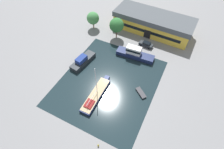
% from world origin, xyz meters
% --- Properties ---
extents(ground_plane, '(440.00, 440.00, 0.00)m').
position_xyz_m(ground_plane, '(0.00, 0.00, 0.00)').
color(ground_plane, slate).
extents(water_canal, '(25.98, 30.40, 0.01)m').
position_xyz_m(water_canal, '(0.00, 0.00, 0.00)').
color(water_canal, '#19282D').
rests_on(water_canal, ground).
extents(warehouse_building, '(28.16, 11.30, 6.36)m').
position_xyz_m(warehouse_building, '(3.19, 28.66, 3.22)').
color(warehouse_building, gold).
rests_on(warehouse_building, ground).
extents(quay_tree_near_building, '(4.89, 4.89, 7.45)m').
position_xyz_m(quay_tree_near_building, '(-6.78, 19.19, 4.99)').
color(quay_tree_near_building, brown).
rests_on(quay_tree_near_building, ground).
extents(quay_tree_by_water, '(4.47, 4.47, 6.29)m').
position_xyz_m(quay_tree_by_water, '(-16.84, 20.43, 4.04)').
color(quay_tree_by_water, brown).
rests_on(quay_tree_by_water, ground).
extents(parked_car, '(4.88, 2.29, 1.71)m').
position_xyz_m(parked_car, '(4.25, 19.36, 0.86)').
color(parked_car, '#1E2328').
rests_on(parked_car, ground).
extents(sailboat_moored, '(3.07, 13.02, 10.22)m').
position_xyz_m(sailboat_moored, '(-0.82, -5.55, 0.56)').
color(sailboat_moored, '#19234C').
rests_on(sailboat_moored, water_canal).
extents(motor_cruiser, '(12.28, 3.81, 3.80)m').
position_xyz_m(motor_cruiser, '(2.68, 12.90, 1.36)').
color(motor_cruiser, '#19234C').
rests_on(motor_cruiser, water_canal).
extents(small_dinghy, '(3.72, 3.34, 0.52)m').
position_xyz_m(small_dinghy, '(9.57, 0.60, 0.27)').
color(small_dinghy, '#23282D').
rests_on(small_dinghy, water_canal).
extents(cabin_boat, '(4.08, 9.30, 2.70)m').
position_xyz_m(cabin_boat, '(-10.54, 3.14, 0.98)').
color(cabin_boat, '#23282D').
rests_on(cabin_boat, water_canal).
extents(mooring_bollard, '(0.34, 0.34, 0.71)m').
position_xyz_m(mooring_bollard, '(6.11, -16.57, 0.37)').
color(mooring_bollard, olive).
rests_on(mooring_bollard, ground).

